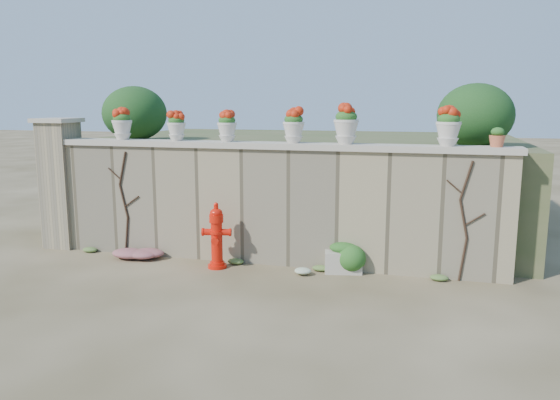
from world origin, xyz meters
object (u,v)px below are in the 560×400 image
(planter_box, at_px, (343,258))
(fire_hydrant, at_px, (217,235))
(urn_pot_0, at_px, (122,124))
(terracotta_pot, at_px, (497,138))

(planter_box, bearing_deg, fire_hydrant, 178.10)
(urn_pot_0, bearing_deg, fire_hydrant, -15.81)
(fire_hydrant, distance_m, terracotta_pot, 4.72)
(planter_box, xyz_separation_m, urn_pot_0, (-4.14, 0.25, 2.15))
(planter_box, distance_m, urn_pot_0, 4.67)
(planter_box, bearing_deg, urn_pot_0, 165.81)
(planter_box, height_order, urn_pot_0, urn_pot_0)
(planter_box, xyz_separation_m, terracotta_pot, (2.27, 0.25, 2.00))
(planter_box, relative_size, terracotta_pot, 2.28)
(fire_hydrant, relative_size, planter_box, 1.70)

